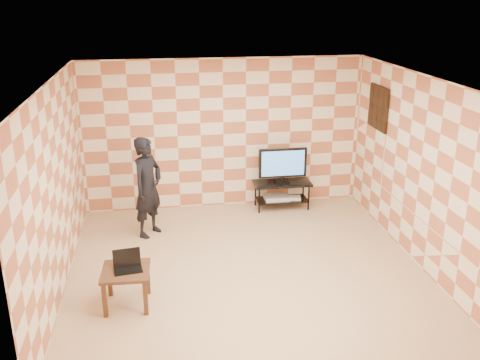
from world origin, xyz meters
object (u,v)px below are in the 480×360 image
Objects in this scene: tv_stand at (282,189)px; tv at (283,164)px; person at (148,187)px; side_table at (126,276)px.

tv reaches higher than tv_stand.
person reaches higher than tv.
tv_stand is at bearing 89.84° from tv.
tv_stand is 0.49m from tv.
tv_stand is 3.89m from side_table.
side_table is (-2.67, -2.83, 0.05)m from tv_stand.
tv_stand and side_table have the same top height.
person reaches higher than tv_stand.
tv_stand is 1.19× the size of tv.
tv_stand is 2.54m from person.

